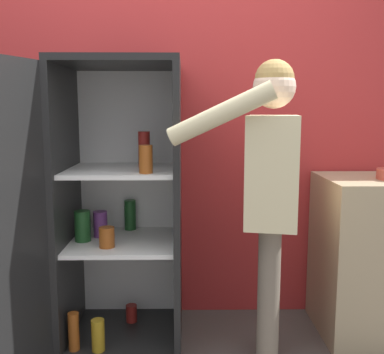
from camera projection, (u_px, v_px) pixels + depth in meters
wall_back at (159, 116)px, 2.81m from camera, size 7.00×0.06×2.55m
refrigerator at (100, 209)px, 2.43m from camera, size 0.94×1.24×1.58m
person at (270, 178)px, 2.22m from camera, size 0.68×0.57×1.55m
counter at (384, 256)px, 2.62m from camera, size 0.73×0.57×0.93m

